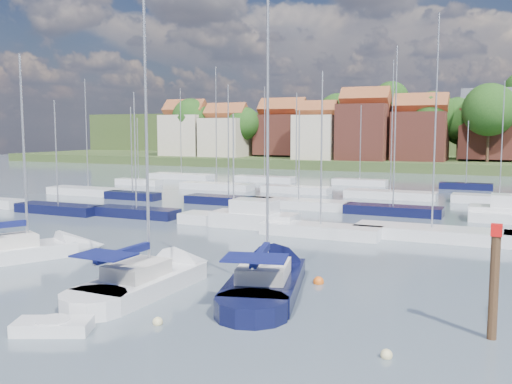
% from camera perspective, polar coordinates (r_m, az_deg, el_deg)
% --- Properties ---
extents(ground, '(260.00, 260.00, 0.00)m').
position_cam_1_polar(ground, '(62.79, 11.89, -0.97)').
color(ground, '#4E5D6A').
rests_on(ground, ground).
extents(sailboat_left, '(6.69, 9.74, 13.21)m').
position_cam_1_polar(sailboat_left, '(37.53, -21.03, -5.55)').
color(sailboat_left, silver).
rests_on(sailboat_left, ground).
extents(sailboat_centre, '(3.19, 11.12, 15.05)m').
position_cam_1_polar(sailboat_centre, '(29.33, -9.68, -8.50)').
color(sailboat_centre, silver).
rests_on(sailboat_centre, ground).
extents(sailboat_navy, '(6.06, 12.38, 16.56)m').
position_cam_1_polar(sailboat_navy, '(29.15, 1.42, -8.51)').
color(sailboat_navy, black).
rests_on(sailboat_navy, ground).
extents(tender, '(3.19, 2.42, 0.63)m').
position_cam_1_polar(tender, '(23.86, -19.67, -12.56)').
color(tender, silver).
rests_on(tender, ground).
extents(timber_piling, '(0.40, 0.40, 6.60)m').
position_cam_1_polar(timber_piling, '(23.31, 22.62, -10.49)').
color(timber_piling, '#4C331E').
rests_on(timber_piling, ground).
extents(buoy_c, '(0.48, 0.48, 0.48)m').
position_cam_1_polar(buoy_c, '(27.74, -15.15, -10.26)').
color(buoy_c, beige).
rests_on(buoy_c, ground).
extents(buoy_d, '(0.42, 0.42, 0.42)m').
position_cam_1_polar(buoy_d, '(23.81, -9.80, -12.93)').
color(buoy_d, beige).
rests_on(buoy_d, ground).
extents(buoy_e, '(0.54, 0.54, 0.54)m').
position_cam_1_polar(buoy_e, '(29.46, 6.27, -9.09)').
color(buoy_e, '#D85914').
rests_on(buoy_e, ground).
extents(buoy_f, '(0.42, 0.42, 0.42)m').
position_cam_1_polar(buoy_f, '(20.84, 12.91, -15.86)').
color(buoy_f, beige).
rests_on(buoy_f, ground).
extents(marina_field, '(79.62, 41.41, 15.93)m').
position_cam_1_polar(marina_field, '(57.64, 12.72, -1.20)').
color(marina_field, silver).
rests_on(marina_field, ground).
extents(far_shore_town, '(212.46, 90.00, 22.27)m').
position_cam_1_polar(far_shore_town, '(153.98, 20.21, 4.73)').
color(far_shore_town, '#3E4B25').
rests_on(far_shore_town, ground).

